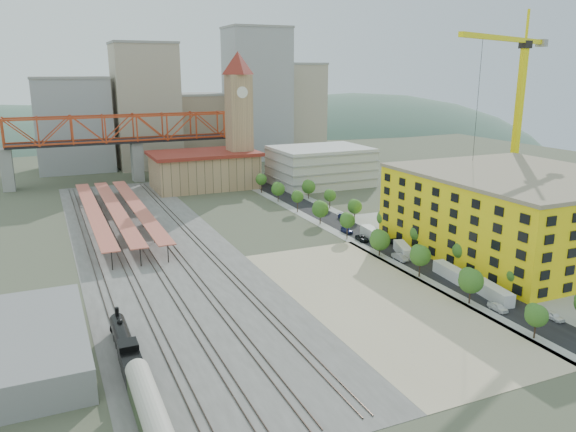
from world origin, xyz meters
name	(u,v)px	position (x,y,z in m)	size (l,w,h in m)	color
ground	(319,249)	(0.00, 0.00, 0.00)	(400.00, 400.00, 0.00)	#474C38
ballast_strip	(153,247)	(-36.00, 17.50, 0.03)	(36.00, 165.00, 0.06)	#605E59
dirt_lot	(376,300)	(-4.00, -31.50, 0.03)	(28.00, 67.00, 0.06)	tan
street_asphalt	(346,226)	(16.00, 15.00, 0.03)	(12.00, 170.00, 0.06)	black
sidewalk_west	(329,229)	(10.50, 15.00, 0.02)	(3.00, 170.00, 0.04)	gray
sidewalk_east	(364,224)	(21.50, 15.00, 0.02)	(3.00, 170.00, 0.04)	gray
construction_pad	(525,249)	(45.00, -20.00, 0.03)	(50.00, 90.00, 0.06)	gray
rail_tracks	(146,248)	(-37.80, 17.50, 0.15)	(26.56, 160.00, 0.18)	#382B23
platform_canopies	(116,209)	(-41.00, 45.00, 3.99)	(16.00, 80.00, 4.12)	#BD5448
station_hall	(204,169)	(-5.00, 82.00, 6.67)	(38.00, 24.00, 13.10)	tan
clock_tower	(239,107)	(8.00, 79.99, 28.70)	(12.00, 12.00, 52.00)	tan
parking_garage	(320,166)	(36.00, 70.00, 7.00)	(34.00, 26.00, 14.00)	silver
truss_bridge	(135,132)	(-25.00, 105.00, 18.86)	(94.00, 9.60, 25.60)	gray
construction_building	(519,213)	(42.00, -20.00, 9.41)	(44.60, 50.60, 18.80)	#FFF815
warehouse	(6,349)	(-66.00, -30.00, 2.50)	(22.00, 32.00, 5.00)	gray
street_trees	(365,236)	(16.00, 5.00, 0.00)	(15.40, 124.40, 8.00)	#26611D
skyline	(194,112)	(7.47, 142.31, 22.81)	(133.00, 46.00, 60.00)	#9EA0A3
distant_hills	(209,244)	(45.28, 260.00, -79.54)	(647.00, 264.00, 227.00)	#4C6B59
locomotive	(125,346)	(-50.00, -35.10, 1.96)	(2.73, 21.06, 5.26)	black
coach	(150,413)	(-50.00, -54.93, 2.93)	(3.02, 17.55, 5.51)	#2B361D
tower_crane	(516,91)	(66.07, 8.42, 35.77)	(50.56, 23.41, 57.97)	yellow
site_trailer_a	(493,293)	(16.00, -40.16, 1.28)	(2.47, 9.38, 2.57)	silver
site_trailer_b	(450,272)	(16.00, -28.03, 1.26)	(2.42, 9.19, 2.51)	silver
site_trailer_c	(403,250)	(16.00, -11.46, 1.20)	(2.30, 8.75, 2.39)	silver
site_trailer_d	(374,235)	(16.00, 1.11, 1.39)	(2.68, 10.18, 2.79)	silver
car_0	(498,307)	(13.00, -44.49, 0.70)	(1.66, 4.12, 1.40)	white
car_1	(400,257)	(13.00, -14.65, 0.78)	(1.65, 4.73, 1.56)	gray
car_2	(362,238)	(13.00, 1.70, 0.65)	(2.17, 4.71, 1.31)	black
car_3	(347,230)	(13.00, 9.54, 0.67)	(1.87, 4.61, 1.34)	navy
car_4	(554,316)	(19.00, -51.22, 0.67)	(1.58, 3.92, 1.34)	white
car_5	(447,266)	(19.00, -23.41, 0.65)	(1.38, 3.96, 1.30)	#A0A0A6
car_6	(399,243)	(19.00, -5.37, 0.77)	(2.56, 5.55, 1.54)	black
car_7	(344,217)	(19.00, 21.51, 0.73)	(2.06, 5.06, 1.47)	navy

